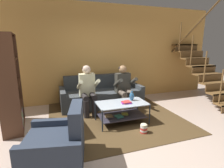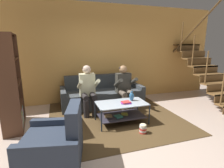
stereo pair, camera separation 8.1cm
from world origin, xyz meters
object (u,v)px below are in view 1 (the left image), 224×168
Objects in this scene: couch at (101,95)px; coffee_table at (121,110)px; book_stack at (126,102)px; popcorn_tub at (144,128)px; vase at (132,96)px; bookshelf at (9,97)px; person_seated_right at (124,86)px; armchair at (58,145)px; person_seated_left at (88,88)px.

couch is 1.31m from coffee_table.
book_stack is 0.67m from popcorn_tub.
couch is 10.68× the size of vase.
couch is at bearing 21.97° from bookshelf.
armchair is at bearing -135.73° from person_seated_right.
person_seated_left is 1.11× the size of coffee_table.
person_seated_right reaches higher than vase.
couch is 9.62× the size of book_stack.
book_stack is 1.75m from armchair.
person_seated_right is (0.49, -0.52, 0.36)m from couch.
person_seated_right is at bearing 70.39° from book_stack.
person_seated_right reaches higher than coffee_table.
coffee_table is 4.59× the size of book_stack.
bookshelf is 9.67× the size of popcorn_tub.
couch reaches higher than popcorn_tub.
book_stack reaches higher than popcorn_tub.
vase is (-0.10, -0.69, -0.08)m from person_seated_right.
armchair is at bearing -145.49° from coffee_table.
armchair is (-0.81, -1.74, -0.38)m from person_seated_left.
person_seated_left is 0.63× the size of bookshelf.
armchair is (-1.78, -1.74, -0.36)m from person_seated_right.
couch reaches higher than coffee_table.
vase is 0.83m from popcorn_tub.
armchair reaches higher than vase.
book_stack is at bearing -109.61° from person_seated_right.
coffee_table is 0.21m from book_stack.
armchair is at bearing -58.82° from bookshelf.
person_seated_left is 1.12m from vase.
vase is at bearing 31.99° from armchair.
person_seated_right is 0.70m from vase.
person_seated_left is at bearing 179.80° from person_seated_right.
popcorn_tub is (0.24, -0.59, -0.21)m from coffee_table.
couch is 2.10× the size of coffee_table.
vase is at bearing -98.35° from person_seated_right.
popcorn_tub is at bearing 12.56° from armchair.
couch is 1.94m from popcorn_tub.
armchair reaches higher than couch.
bookshelf is (-2.33, 0.50, 0.21)m from book_stack.
vase is (0.88, -0.69, -0.10)m from person_seated_left.
armchair is (0.85, -1.40, -0.41)m from bookshelf.
person_seated_left is 1.70m from popcorn_tub.
person_seated_right is at bearing -0.20° from person_seated_left.
coffee_table is at bearing -116.51° from person_seated_right.
vase is (0.29, 0.09, 0.26)m from coffee_table.
couch is 1.30m from vase.
armchair is at bearing -148.01° from vase.
bookshelf is at bearing -172.64° from person_seated_right.
coffee_table is at bearing 111.71° from popcorn_tub.
book_stack is (0.68, -0.84, -0.18)m from person_seated_left.
person_seated_left is 1.19× the size of armchair.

